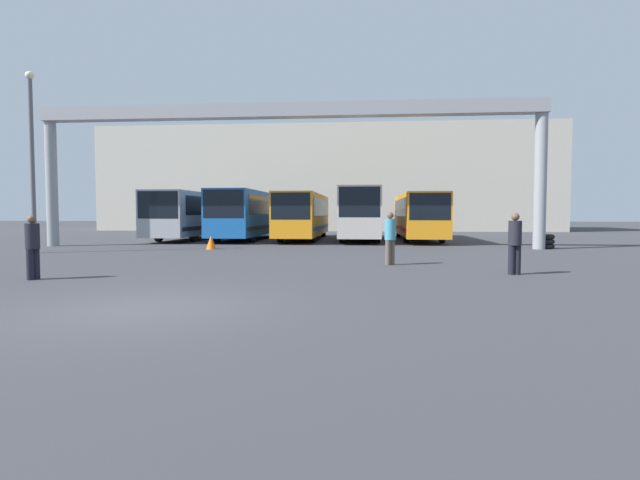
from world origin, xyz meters
The scene contains 14 objects.
ground_plane centered at (0.00, 0.00, 0.00)m, with size 200.00×200.00×0.00m, color #38383D.
building_backdrop centered at (0.00, 46.00, 5.32)m, with size 46.74×12.00×10.63m.
overhead_gantry centered at (0.00, 16.74, 6.14)m, with size 26.14×0.80×7.40m.
bus_slot_0 centered at (-7.65, 24.79, 1.81)m, with size 2.62×12.42×3.15m.
bus_slot_1 centered at (-3.83, 24.25, 1.85)m, with size 2.57×11.35×3.21m.
bus_slot_2 centered at (0.00, 24.67, 1.75)m, with size 2.43×12.19×3.04m.
bus_slot_3 centered at (3.83, 24.23, 1.92)m, with size 2.50×11.30×3.35m.
bus_slot_4 centered at (7.65, 24.69, 1.73)m, with size 2.45×12.23×2.99m.
pedestrian_far_center centered at (5.01, 8.43, 0.97)m, with size 0.38×0.38×1.83m.
pedestrian_near_left centered at (-4.76, 3.71, 0.92)m, with size 0.36×0.36×1.74m.
pedestrian_mid_left centered at (8.50, 6.02, 0.96)m, with size 0.38×0.38×1.80m.
traffic_cone centered at (-3.47, 15.17, 0.35)m, with size 0.50×0.50×0.69m.
tire_stack centered at (13.13, 17.13, 0.36)m, with size 1.04×1.04×0.72m.
lamp_post centered at (-10.67, 12.20, 4.39)m, with size 0.36×0.36×8.05m.
Camera 1 is at (4.16, -8.91, 1.79)m, focal length 28.00 mm.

